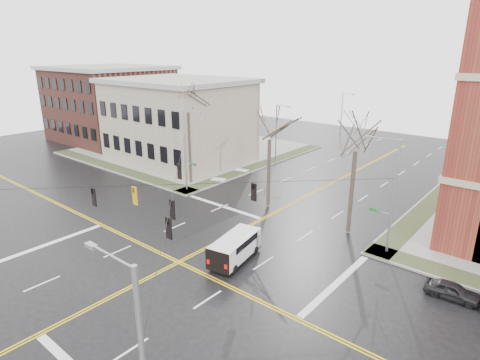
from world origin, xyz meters
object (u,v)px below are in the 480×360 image
Objects in this scene: parked_car_a at (452,291)px; tree_nw_near at (270,135)px; signal_pole_nw at (186,148)px; tree_ne at (356,146)px; streetlight_north_a at (277,131)px; tree_nw_far at (188,107)px; signal_pole_ne at (391,194)px; cargo_van at (236,246)px; streetlight_north_b at (342,114)px.

parked_car_a is 20.42m from tree_nw_near.
tree_nw_near reaches higher than signal_pole_nw.
streetlight_north_a is at bearing 140.47° from tree_ne.
signal_pole_ne is at bearing -4.88° from tree_nw_far.
streetlight_north_a is at bearing 50.82° from parked_car_a.
streetlight_north_a is at bearing 80.70° from tree_nw_far.
streetlight_north_a is 0.78× the size of tree_nw_near.
cargo_van is 0.49× the size of tree_ne.
streetlight_north_a reaches higher than parked_car_a.
streetlight_north_b is (0.00, 20.00, 0.00)m from streetlight_north_a.
streetlight_north_b is at bearing 117.45° from tree_ne.
tree_nw_far is at bearing 76.29° from parked_car_a.
tree_ne is at bearing -1.62° from tree_nw_far.
tree_nw_near is 0.95× the size of tree_ne.
signal_pole_nw is 19.12m from tree_ne.
signal_pole_ne reaches higher than parked_car_a.
tree_nw_near is at bearing 176.73° from tree_ne.
cargo_van is 0.52× the size of tree_nw_near.
streetlight_north_b is at bearing 121.05° from signal_pole_ne.
parked_car_a is at bearing -35.61° from streetlight_north_a.
signal_pole_ne is 1.00× the size of signal_pole_nw.
tree_nw_near is (9.80, 2.01, 2.46)m from signal_pole_nw.
tree_nw_near is (11.49, -0.06, -1.62)m from tree_nw_far.
tree_nw_far is at bearing -93.92° from streetlight_north_b.
signal_pole_nw is 17.06m from cargo_van.
cargo_van is at bearing -30.18° from signal_pole_nw.
tree_nw_far is at bearing 178.38° from tree_ne.
parked_car_a is (5.65, -3.29, -4.39)m from signal_pole_ne.
streetlight_north_a is (0.67, 16.50, -0.48)m from signal_pole_nw.
streetlight_north_a is 23.81m from tree_ne.
streetlight_north_b is at bearing 104.83° from tree_nw_near.
signal_pole_nw is at bearing -50.81° from tree_nw_far.
parked_car_a is 0.27× the size of tree_nw_far.
streetlight_north_b is 47.02m from cargo_van.
signal_pole_nw reaches higher than streetlight_north_a.
signal_pole_nw is 1.69× the size of cargo_van.
signal_pole_nw is 10.30m from tree_nw_near.
signal_pole_nw is 1.12× the size of streetlight_north_b.
tree_nw_near reaches higher than streetlight_north_b.
signal_pole_ne is 1.12× the size of streetlight_north_b.
signal_pole_nw is at bearing -168.40° from tree_nw_near.
streetlight_north_a is at bearing 87.68° from signal_pole_nw.
tree_nw_far is (-1.69, 2.08, 4.08)m from signal_pole_nw.
signal_pole_nw is at bearing -92.32° from streetlight_north_a.
tree_ne reaches higher than signal_pole_nw.
cargo_van is 14.83m from parked_car_a.
streetlight_north_a is 1.50× the size of cargo_van.
signal_pole_ne is at bearing -21.51° from tree_ne.
tree_nw_near is at bearing 11.60° from signal_pole_nw.
signal_pole_nw is at bearing -175.46° from tree_ne.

